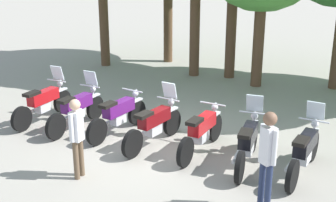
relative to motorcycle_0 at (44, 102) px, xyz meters
name	(u,v)px	position (x,y,z in m)	size (l,w,h in m)	color
ground_plane	(157,143)	(3.34, 0.31, -0.52)	(80.00, 80.00, 0.00)	gray
motorcycle_0	(44,102)	(0.00, 0.00, 0.00)	(0.62, 2.19, 1.37)	black
motorcycle_1	(77,109)	(1.11, 0.07, 0.00)	(0.62, 2.19, 1.37)	black
motorcycle_2	(118,114)	(2.23, 0.32, -0.01)	(0.62, 2.19, 0.99)	black
motorcycle_3	(154,124)	(3.34, 0.21, 0.00)	(0.62, 2.19, 1.37)	black
motorcycle_4	(202,131)	(4.45, 0.43, -0.01)	(0.62, 2.19, 0.99)	black
motorcycle_5	(248,142)	(5.55, 0.37, 0.00)	(0.70, 2.17, 1.37)	black
motorcycle_6	(305,150)	(6.67, 0.57, 0.00)	(0.62, 2.19, 1.37)	black
person_0	(267,153)	(6.44, -1.07, 0.54)	(0.39, 0.32, 1.79)	#232D4C
person_1	(77,133)	(2.93, -1.88, 0.43)	(0.24, 0.41, 1.63)	brown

